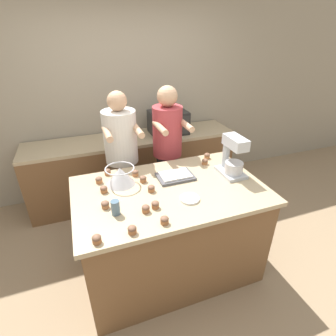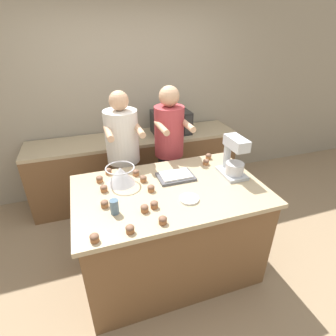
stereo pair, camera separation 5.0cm
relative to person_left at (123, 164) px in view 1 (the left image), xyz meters
name	(u,v)px [view 1 (the left image)]	position (x,y,z in m)	size (l,w,h in m)	color
ground_plane	(170,265)	(0.27, -0.77, -0.87)	(16.00, 16.00, 0.00)	#937A5B
back_wall	(125,98)	(0.27, 1.01, 0.48)	(10.00, 0.06, 2.70)	gray
island_counter	(170,230)	(0.27, -0.77, -0.39)	(1.66, 1.03, 0.95)	brown
back_counter	(135,167)	(0.27, 0.66, -0.42)	(2.80, 0.60, 0.90)	brown
person_left	(123,164)	(0.00, 0.00, 0.00)	(0.36, 0.51, 1.66)	brown
person_right	(167,155)	(0.53, 0.00, 0.02)	(0.34, 0.50, 1.68)	#232328
stand_mixer	(233,158)	(0.91, -0.73, 0.25)	(0.20, 0.30, 0.38)	#B2B7BC
mixing_bowl	(120,175)	(-0.12, -0.55, 0.17)	(0.26, 0.26, 0.16)	#BCBCC1
baking_tray	(175,176)	(0.38, -0.61, 0.10)	(0.34, 0.23, 0.04)	#4C4C51
microwave_oven	(168,122)	(0.78, 0.65, 0.18)	(0.50, 0.37, 0.30)	black
drinking_glass	(115,208)	(-0.24, -0.96, 0.14)	(0.07, 0.07, 0.12)	slate
small_plate	(190,199)	(0.36, -0.98, 0.09)	(0.16, 0.16, 0.02)	white
cupcake_0	(99,180)	(-0.30, -0.46, 0.11)	(0.06, 0.06, 0.06)	#9E6038
cupcake_1	(108,172)	(-0.21, -0.34, 0.11)	(0.06, 0.06, 0.06)	#9E6038
cupcake_2	(97,239)	(-0.41, -1.22, 0.11)	(0.06, 0.06, 0.06)	#9E6038
cupcake_3	(135,173)	(0.04, -0.45, 0.11)	(0.06, 0.06, 0.06)	#9E6038
cupcake_4	(132,230)	(-0.17, -1.21, 0.11)	(0.06, 0.06, 0.06)	#9E6038
cupcake_5	(146,209)	(-0.02, -1.02, 0.11)	(0.06, 0.06, 0.06)	#9E6038
cupcake_6	(207,156)	(0.85, -0.35, 0.11)	(0.06, 0.06, 0.06)	#9E6038
cupcake_7	(155,205)	(0.06, -0.99, 0.11)	(0.06, 0.06, 0.06)	#9E6038
cupcake_8	(165,220)	(0.07, -1.19, 0.11)	(0.06, 0.06, 0.06)	#9E6038
cupcake_9	(104,189)	(-0.28, -0.63, 0.11)	(0.06, 0.06, 0.06)	#9E6038
cupcake_10	(105,205)	(-0.30, -0.86, 0.11)	(0.06, 0.06, 0.06)	#9E6038
cupcake_11	(143,179)	(0.08, -0.58, 0.11)	(0.06, 0.06, 0.06)	#9E6038
cupcake_12	(151,188)	(0.10, -0.76, 0.11)	(0.06, 0.06, 0.06)	#9E6038
cupcake_13	(205,162)	(0.77, -0.46, 0.11)	(0.06, 0.06, 0.06)	#9E6038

